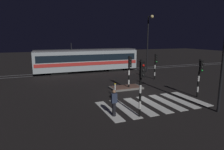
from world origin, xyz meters
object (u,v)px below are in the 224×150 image
object	(u,v)px
traffic_light_kerb_mid_left	(141,80)
street_lamp_trackside_right	(149,37)
traffic_light_median_centre	(129,68)
pedestrian_waiting_at_kerb	(114,103)
traffic_light_corner_far_right	(156,63)
tram	(87,60)
bollard_island_edge	(115,90)
traffic_light_corner_near_right	(200,73)

from	to	relation	value
traffic_light_kerb_mid_left	street_lamp_trackside_right	world-z (taller)	street_lamp_trackside_right
traffic_light_median_centre	pedestrian_waiting_at_kerb	world-z (taller)	traffic_light_median_centre
traffic_light_corner_far_right	street_lamp_trackside_right	distance (m)	5.79
traffic_light_corner_far_right	tram	world-z (taller)	tram
street_lamp_trackside_right	bollard_island_edge	distance (m)	13.45
tram	bollard_island_edge	world-z (taller)	tram
tram	bollard_island_edge	bearing A→B (deg)	-94.05
traffic_light_median_centre	bollard_island_edge	world-z (taller)	traffic_light_median_centre
traffic_light_median_centre	traffic_light_corner_far_right	distance (m)	5.67
traffic_light_corner_near_right	bollard_island_edge	xyz separation A→B (m)	(-6.21, 2.91, -1.53)
traffic_light_corner_far_right	traffic_light_corner_near_right	size ratio (longest dim) A/B	0.95
traffic_light_corner_near_right	pedestrian_waiting_at_kerb	size ratio (longest dim) A/B	1.85
traffic_light_kerb_mid_left	bollard_island_edge	size ratio (longest dim) A/B	3.22
traffic_light_corner_far_right	traffic_light_corner_near_right	world-z (taller)	traffic_light_corner_near_right
pedestrian_waiting_at_kerb	bollard_island_edge	bearing A→B (deg)	66.58
traffic_light_corner_near_right	street_lamp_trackside_right	size ratio (longest dim) A/B	0.40
street_lamp_trackside_right	bollard_island_edge	size ratio (longest dim) A/B	7.09
street_lamp_trackside_right	pedestrian_waiting_at_kerb	bearing A→B (deg)	-128.90
traffic_light_corner_near_right	bollard_island_edge	distance (m)	7.03
traffic_light_median_centre	traffic_light_corner_far_right	xyz separation A→B (m)	(4.87, 2.90, -0.12)
traffic_light_kerb_mid_left	street_lamp_trackside_right	size ratio (longest dim) A/B	0.45
traffic_light_kerb_mid_left	pedestrian_waiting_at_kerb	bearing A→B (deg)	152.53
tram	traffic_light_corner_far_right	bearing A→B (deg)	-52.93
traffic_light_corner_far_right	traffic_light_median_centre	bearing A→B (deg)	-149.18
pedestrian_waiting_at_kerb	street_lamp_trackside_right	bearing A→B (deg)	51.10
traffic_light_median_centre	traffic_light_corner_near_right	bearing A→B (deg)	-47.88
traffic_light_corner_near_right	pedestrian_waiting_at_kerb	distance (m)	8.10
traffic_light_median_centre	bollard_island_edge	bearing A→B (deg)	-143.08
traffic_light_median_centre	street_lamp_trackside_right	size ratio (longest dim) A/B	0.40
tram	pedestrian_waiting_at_kerb	distance (m)	16.81
bollard_island_edge	traffic_light_corner_far_right	bearing A→B (deg)	32.78
traffic_light_corner_near_right	traffic_light_kerb_mid_left	bearing A→B (deg)	-164.27
traffic_light_corner_near_right	street_lamp_trackside_right	world-z (taller)	street_lamp_trackside_right
traffic_light_median_centre	traffic_light_corner_far_right	world-z (taller)	traffic_light_median_centre
traffic_light_corner_near_right	traffic_light_kerb_mid_left	size ratio (longest dim) A/B	0.88
traffic_light_corner_far_right	tram	size ratio (longest dim) A/B	0.20
traffic_light_median_centre	traffic_light_kerb_mid_left	xyz separation A→B (m)	(-2.41, -6.34, 0.26)
street_lamp_trackside_right	bollard_island_edge	bearing A→B (deg)	-134.12
street_lamp_trackside_right	tram	size ratio (longest dim) A/B	0.53
traffic_light_corner_near_right	street_lamp_trackside_right	bearing A→B (deg)	77.63
traffic_light_corner_far_right	pedestrian_waiting_at_kerb	xyz separation A→B (m)	(-8.73, -8.49, -1.10)
street_lamp_trackside_right	pedestrian_waiting_at_kerb	world-z (taller)	street_lamp_trackside_right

